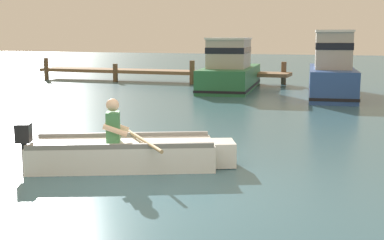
% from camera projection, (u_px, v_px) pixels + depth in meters
% --- Properties ---
extents(ground_plane, '(120.00, 120.00, 0.00)m').
position_uv_depth(ground_plane, '(148.00, 194.00, 7.44)').
color(ground_plane, '#386070').
extents(wooden_dock, '(12.99, 1.64, 1.13)m').
position_uv_depth(wooden_dock, '(158.00, 72.00, 25.87)').
color(wooden_dock, brown).
rests_on(wooden_dock, ground).
extents(rowboat_with_person, '(3.56, 2.27, 1.19)m').
position_uv_depth(rowboat_with_person, '(127.00, 153.00, 8.97)').
color(rowboat_with_person, white).
rests_on(rowboat_with_person, ground).
extents(moored_boat_green, '(2.73, 6.12, 2.19)m').
position_uv_depth(moored_boat_green, '(230.00, 71.00, 22.04)').
color(moored_boat_green, '#287042').
rests_on(moored_boat_green, ground).
extents(moored_boat_blue, '(2.36, 5.91, 2.46)m').
position_uv_depth(moored_boat_blue, '(332.00, 72.00, 19.41)').
color(moored_boat_blue, '#2D519E').
rests_on(moored_boat_blue, ground).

